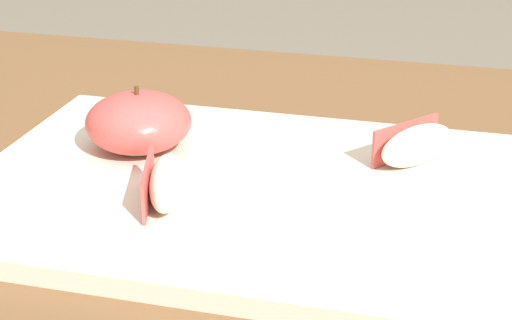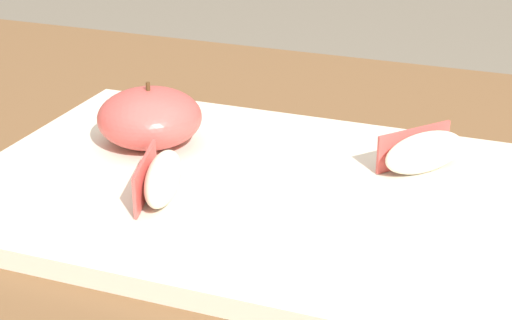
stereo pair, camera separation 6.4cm
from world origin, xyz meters
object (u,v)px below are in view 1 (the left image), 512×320
object	(u,v)px
apple_wedge_middle	(416,145)
apple_half_skin_up	(139,122)
cutting_board	(256,193)
apple_wedge_left	(165,183)

from	to	relation	value
apple_wedge_middle	apple_half_skin_up	bearing A→B (deg)	-172.92
apple_half_skin_up	apple_wedge_middle	size ratio (longest dim) A/B	1.20
apple_half_skin_up	apple_wedge_middle	bearing A→B (deg)	7.08
cutting_board	apple_half_skin_up	xyz separation A→B (m)	(-0.11, 0.04, 0.03)
apple_wedge_middle	apple_wedge_left	distance (m)	0.21
apple_wedge_left	apple_half_skin_up	bearing A→B (deg)	122.17
apple_wedge_left	apple_wedge_middle	bearing A→B (deg)	34.84
cutting_board	apple_half_skin_up	bearing A→B (deg)	159.64
cutting_board	apple_wedge_left	xyz separation A→B (m)	(-0.06, -0.05, 0.02)
cutting_board	apple_half_skin_up	world-z (taller)	apple_half_skin_up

